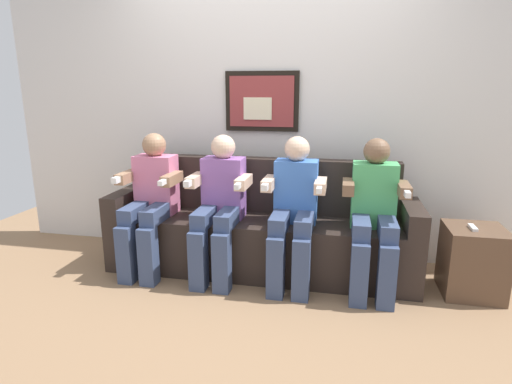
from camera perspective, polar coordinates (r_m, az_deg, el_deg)
The scene contains 9 objects.
ground_plane at distance 3.23m, azimuth -0.56°, elevation -12.78°, with size 6.31×6.31×0.00m, color #8C6B4C.
back_wall_assembly at distance 3.64m, azimuth 1.98°, elevation 11.54°, with size 4.85×0.10×2.60m.
couch at distance 3.40m, azimuth 0.61°, elevation -5.64°, with size 2.45×0.58×0.90m.
person_leftmost at distance 3.43m, azimuth -14.24°, elevation -0.78°, with size 0.46×0.56×1.11m.
person_left_center at distance 3.23m, azimuth -4.99°, elevation -1.33°, with size 0.46×0.56×1.11m.
person_right_center at distance 3.11m, azimuth 5.23°, elevation -1.90°, with size 0.46×0.56×1.11m.
person_rightmost at distance 3.11m, azimuth 15.87°, elevation -2.44°, with size 0.46×0.56×1.11m.
side_table_right at distance 3.41m, azimuth 27.52°, elevation -8.40°, with size 0.40×0.40×0.50m.
spare_remote_on_table at distance 3.29m, azimuth 27.57°, elevation -4.34°, with size 0.04×0.13×0.02m, color white.
Camera 1 is at (0.62, -2.82, 1.45)m, focal length 29.20 mm.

